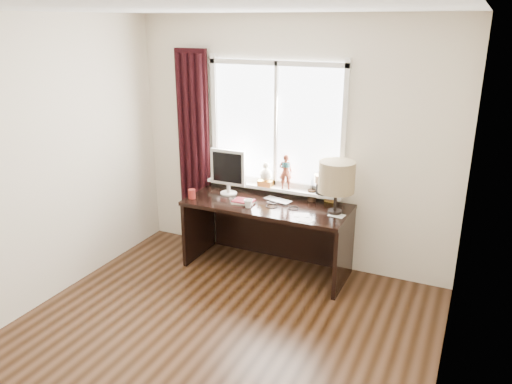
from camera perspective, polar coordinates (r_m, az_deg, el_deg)
The scene contains 18 objects.
floor at distance 4.16m, azimuth -6.97°, elevation -18.51°, with size 3.50×4.00×0.00m, color #492D1D.
ceiling at distance 3.31m, azimuth -8.87°, elevation 20.06°, with size 3.50×4.00×0.00m, color white.
wall_back at distance 5.25m, azimuth 3.95°, elevation 5.45°, with size 3.50×2.60×0.00m, color beige.
wall_left at distance 4.67m, azimuth -26.26°, elevation 1.79°, with size 4.00×2.60×0.00m, color beige.
wall_right at distance 3.03m, azimuth 21.60°, elevation -6.31°, with size 4.00×2.60×0.00m, color beige.
laptop at distance 5.17m, azimuth 2.54°, elevation -0.98°, with size 0.29×0.19×0.02m, color silver.
mug at distance 4.99m, azimuth -0.90°, elevation -1.29°, with size 0.09×0.08×0.09m, color white.
red_cup at distance 5.29m, azimuth -7.34°, elevation -0.21°, with size 0.08×0.08×0.10m, color maroon.
window at distance 5.25m, azimuth 2.26°, elevation 5.50°, with size 1.52×0.20×1.40m.
curtain at distance 5.70m, azimuth -7.14°, elevation 4.54°, with size 0.38×0.09×2.25m.
desk at distance 5.29m, azimuth 1.68°, elevation -3.46°, with size 1.70×0.70×0.75m.
monitor at distance 5.32m, azimuth -3.21°, elevation 2.62°, with size 0.40×0.18×0.49m.
notebook_stack at distance 5.13m, azimuth -1.43°, elevation -1.08°, with size 0.25×0.20×0.03m.
brush_holder at distance 5.21m, azimuth 6.41°, elevation -0.34°, with size 0.09×0.09×0.25m.
icon_frame at distance 5.18m, azimuth 8.35°, elevation -0.49°, with size 0.10×0.03×0.13m.
table_lamp at distance 4.81m, azimuth 9.20°, elevation 1.66°, with size 0.35×0.35×0.52m.
loose_papers at distance 4.80m, azimuth 6.72°, elevation -2.83°, with size 0.48×0.37×0.00m.
desk_cables at distance 5.08m, azimuth 2.69°, elevation -1.42°, with size 0.41×0.40×0.01m.
Camera 1 is at (1.81, -2.77, 2.53)m, focal length 35.00 mm.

